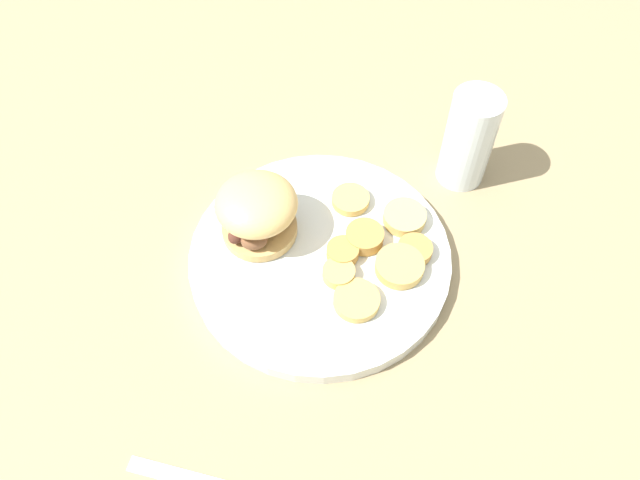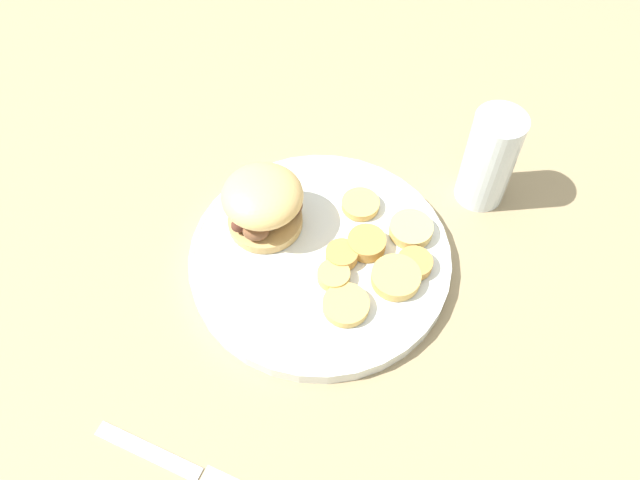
{
  "view_description": "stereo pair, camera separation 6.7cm",
  "coord_description": "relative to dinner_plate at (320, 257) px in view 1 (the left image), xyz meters",
  "views": [
    {
      "loc": [
        0.39,
        0.07,
        0.62
      ],
      "look_at": [
        0.0,
        0.0,
        0.05
      ],
      "focal_mm": 35.0,
      "sensor_mm": 36.0,
      "label": 1
    },
    {
      "loc": [
        0.37,
        0.13,
        0.62
      ],
      "look_at": [
        0.0,
        0.0,
        0.05
      ],
      "focal_mm": 35.0,
      "sensor_mm": 36.0,
      "label": 2
    }
  ],
  "objects": [
    {
      "name": "ground_plane",
      "position": [
        0.0,
        0.0,
        -0.01
      ],
      "size": [
        4.0,
        4.0,
        0.0
      ],
      "primitive_type": "plane",
      "color": "#937F5B"
    },
    {
      "name": "dinner_plate",
      "position": [
        0.0,
        0.0,
        0.0
      ],
      "size": [
        0.3,
        0.3,
        0.02
      ],
      "color": "silver",
      "rests_on": "ground_plane"
    },
    {
      "name": "sandwich",
      "position": [
        -0.02,
        -0.07,
        0.05
      ],
      "size": [
        0.09,
        0.09,
        0.07
      ],
      "color": "tan",
      "rests_on": "dinner_plate"
    },
    {
      "name": "potato_round_0",
      "position": [
        -0.02,
        0.11,
        0.02
      ],
      "size": [
        0.04,
        0.04,
        0.01
      ],
      "primitive_type": "cylinder",
      "color": "#BC8942",
      "rests_on": "dinner_plate"
    },
    {
      "name": "potato_round_1",
      "position": [
        0.06,
        0.05,
        0.01
      ],
      "size": [
        0.05,
        0.05,
        0.01
      ],
      "primitive_type": "cylinder",
      "color": "tan",
      "rests_on": "dinner_plate"
    },
    {
      "name": "potato_round_2",
      "position": [
        -0.0,
        0.03,
        0.02
      ],
      "size": [
        0.04,
        0.04,
        0.01
      ],
      "primitive_type": "cylinder",
      "color": "#BC8942",
      "rests_on": "dinner_plate"
    },
    {
      "name": "potato_round_3",
      "position": [
        -0.06,
        0.09,
        0.02
      ],
      "size": [
        0.05,
        0.05,
        0.01
      ],
      "primitive_type": "cylinder",
      "color": "#DBB766",
      "rests_on": "dinner_plate"
    },
    {
      "name": "potato_round_4",
      "position": [
        -0.08,
        0.02,
        0.01
      ],
      "size": [
        0.05,
        0.05,
        0.01
      ],
      "primitive_type": "cylinder",
      "color": "tan",
      "rests_on": "dinner_plate"
    },
    {
      "name": "potato_round_5",
      "position": [
        -0.02,
        0.05,
        0.02
      ],
      "size": [
        0.04,
        0.04,
        0.02
      ],
      "primitive_type": "cylinder",
      "color": "#BC8942",
      "rests_on": "dinner_plate"
    },
    {
      "name": "potato_round_6",
      "position": [
        0.01,
        0.09,
        0.02
      ],
      "size": [
        0.06,
        0.06,
        0.01
      ],
      "primitive_type": "cylinder",
      "color": "tan",
      "rests_on": "dinner_plate"
    },
    {
      "name": "potato_round_7",
      "position": [
        0.03,
        0.03,
        0.02
      ],
      "size": [
        0.04,
        0.04,
        0.01
      ],
      "primitive_type": "cylinder",
      "color": "tan",
      "rests_on": "dinner_plate"
    },
    {
      "name": "drinking_glass",
      "position": [
        -0.16,
        0.16,
        0.05
      ],
      "size": [
        0.06,
        0.06,
        0.13
      ],
      "color": "silver",
      "rests_on": "ground_plane"
    }
  ]
}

